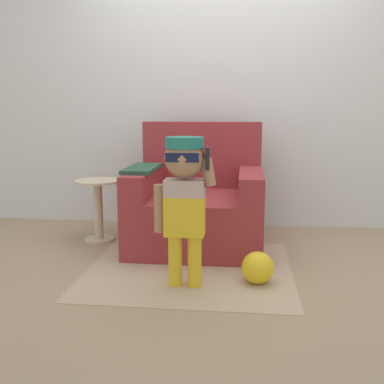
{
  "coord_description": "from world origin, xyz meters",
  "views": [
    {
      "loc": [
        0.2,
        -3.48,
        1.06
      ],
      "look_at": [
        -0.16,
        -0.42,
        0.52
      ],
      "focal_mm": 42.0,
      "sensor_mm": 36.0,
      "label": 1
    }
  ],
  "objects_px": {
    "armchair": "(198,202)",
    "side_table": "(98,204)",
    "person_child": "(184,188)",
    "toy_ball": "(258,268)"
  },
  "relations": [
    {
      "from": "side_table",
      "to": "person_child",
      "type": "bearing_deg",
      "value": -47.34
    },
    {
      "from": "armchair",
      "to": "toy_ball",
      "type": "height_order",
      "value": "armchair"
    },
    {
      "from": "armchair",
      "to": "person_child",
      "type": "relative_size",
      "value": 1.13
    },
    {
      "from": "armchair",
      "to": "toy_ball",
      "type": "bearing_deg",
      "value": -61.5
    },
    {
      "from": "armchair",
      "to": "side_table",
      "type": "distance_m",
      "value": 0.83
    },
    {
      "from": "armchair",
      "to": "person_child",
      "type": "bearing_deg",
      "value": -89.12
    },
    {
      "from": "armchair",
      "to": "side_table",
      "type": "xyz_separation_m",
      "value": [
        -0.83,
        -0.04,
        -0.03
      ]
    },
    {
      "from": "person_child",
      "to": "side_table",
      "type": "height_order",
      "value": "person_child"
    },
    {
      "from": "toy_ball",
      "to": "side_table",
      "type": "bearing_deg",
      "value": 147.62
    },
    {
      "from": "person_child",
      "to": "toy_ball",
      "type": "bearing_deg",
      "value": 11.9
    }
  ]
}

